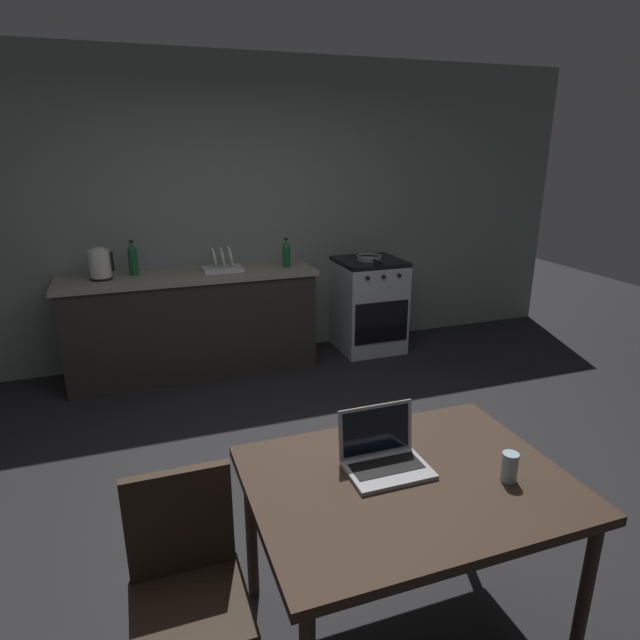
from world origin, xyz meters
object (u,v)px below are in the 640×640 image
at_px(bottle, 286,253).
at_px(electric_kettle, 100,265).
at_px(dining_table, 408,494).
at_px(frying_pan, 369,258).
at_px(chair, 187,578).
at_px(laptop, 384,457).
at_px(bottle_b, 133,259).
at_px(drinking_glass, 509,467).
at_px(stove_oven, 368,305).
at_px(dish_rack, 222,265).

bearing_deg(bottle, electric_kettle, 178.16).
bearing_deg(dining_table, bottle, 82.49).
bearing_deg(frying_pan, chair, -124.53).
xyz_separation_m(dining_table, laptop, (-0.06, 0.10, 0.12)).
bearing_deg(bottle, dining_table, -97.51).
bearing_deg(bottle_b, bottle, -5.71).
xyz_separation_m(dining_table, electric_kettle, (-1.16, 3.09, 0.36)).
bearing_deg(drinking_glass, chair, 171.53).
relative_size(stove_oven, bottle_b, 3.07).
distance_m(electric_kettle, bottle_b, 0.27).
xyz_separation_m(electric_kettle, bottle, (1.56, -0.05, -0.00)).
distance_m(laptop, dish_rack, 3.00).
bearing_deg(dining_table, drinking_glass, -21.90).
bearing_deg(electric_kettle, stove_oven, -0.06).
bearing_deg(bottle_b, dish_rack, -6.24).
height_order(electric_kettle, drinking_glass, electric_kettle).
relative_size(dining_table, laptop, 3.77).
xyz_separation_m(frying_pan, drinking_glass, (-0.88, -3.20, -0.13)).
relative_size(frying_pan, bottle_b, 1.41).
xyz_separation_m(bottle, bottle_b, (-1.30, 0.13, 0.02)).
bearing_deg(chair, dish_rack, 66.49).
relative_size(bottle, drinking_glass, 2.27).
height_order(chair, frying_pan, frying_pan).
bearing_deg(dish_rack, drinking_glass, -80.95).
bearing_deg(stove_oven, chair, -124.50).
height_order(bottle, dish_rack, bottle).
xyz_separation_m(chair, bottle_b, (-0.05, 3.13, 0.55)).
bearing_deg(stove_oven, electric_kettle, 179.94).
xyz_separation_m(bottle, frying_pan, (0.83, 0.02, -0.10)).
height_order(chair, bottle_b, bottle_b).
bearing_deg(bottle, drinking_glass, -90.97).
distance_m(chair, electric_kettle, 3.12).
xyz_separation_m(stove_oven, drinking_glass, (-0.90, -3.23, 0.35)).
xyz_separation_m(electric_kettle, drinking_glass, (1.50, -3.23, -0.23)).
height_order(electric_kettle, frying_pan, electric_kettle).
bearing_deg(drinking_glass, laptop, 149.49).
relative_size(frying_pan, drinking_glass, 3.59).
bearing_deg(electric_kettle, bottle_b, 17.31).
bearing_deg(stove_oven, dish_rack, 179.90).
xyz_separation_m(chair, laptop, (0.79, 0.06, 0.29)).
xyz_separation_m(chair, dish_rack, (0.68, 3.05, 0.45)).
bearing_deg(chair, bottle_b, 79.99).
bearing_deg(electric_kettle, chair, -84.26).
bearing_deg(stove_oven, frying_pan, -121.06).
bearing_deg(chair, electric_kettle, 84.81).
height_order(electric_kettle, bottle_b, bottle_b).
relative_size(laptop, bottle, 1.22).
bearing_deg(dining_table, dish_rack, 93.11).
bearing_deg(laptop, stove_oven, 71.91).
bearing_deg(bottle_b, drinking_glass, -69.37).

